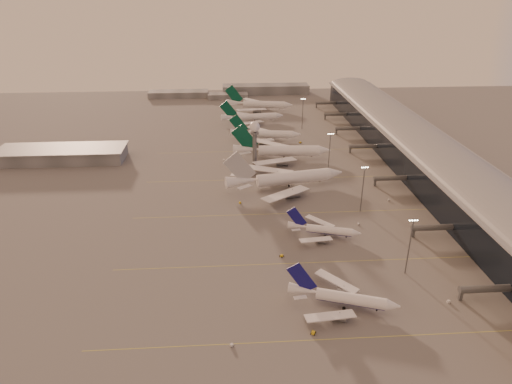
{
  "coord_description": "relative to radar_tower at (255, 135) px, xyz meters",
  "views": [
    {
      "loc": [
        -12.12,
        -148.67,
        106.42
      ],
      "look_at": [
        2.03,
        63.04,
        8.74
      ],
      "focal_mm": 32.0,
      "sensor_mm": 36.0,
      "label": 1
    }
  ],
  "objects": [
    {
      "name": "mast_a",
      "position": [
        53.0,
        -120.0,
        -7.21
      ],
      "size": [
        3.6,
        0.56,
        25.0
      ],
      "color": "#5A5D62",
      "rests_on": "ground"
    },
    {
      "name": "narrowbody_mid",
      "position": [
        26.18,
        -88.55,
        -18.22
      ],
      "size": [
        33.53,
        26.36,
        13.47
      ],
      "color": "white",
      "rests_on": "ground"
    },
    {
      "name": "widebody_white",
      "position": [
        15.66,
        -33.12,
        -16.69
      ],
      "size": [
        69.25,
        55.0,
        24.57
      ],
      "color": "white",
      "rests_on": "ground"
    },
    {
      "name": "gsv_tug_hangar",
      "position": [
        36.13,
        44.71,
        -20.41
      ],
      "size": [
        4.24,
        3.63,
        1.04
      ],
      "color": "yellow",
      "rests_on": "ground"
    },
    {
      "name": "ground",
      "position": [
        -5.0,
        -120.0,
        -20.95
      ],
      "size": [
        700.0,
        700.0,
        0.0
      ],
      "primitive_type": "plane",
      "color": "#5D5A5A",
      "rests_on": "ground"
    },
    {
      "name": "gsv_tug_far",
      "position": [
        21.41,
        -13.11,
        -20.39
      ],
      "size": [
        3.27,
        4.31,
        1.09
      ],
      "color": "silver",
      "rests_on": "ground"
    },
    {
      "name": "greentail_a",
      "position": [
        19.13,
        13.73,
        -16.75
      ],
      "size": [
        65.56,
        52.82,
        23.8
      ],
      "color": "white",
      "rests_on": "ground"
    },
    {
      "name": "taxiway_markings",
      "position": [
        25.0,
        -64.0,
        -20.94
      ],
      "size": [
        180.0,
        185.25,
        0.02
      ],
      "color": "gold",
      "rests_on": "ground"
    },
    {
      "name": "terminal",
      "position": [
        102.88,
        -9.91,
        -10.43
      ],
      "size": [
        57.0,
        362.0,
        23.04
      ],
      "color": "black",
      "rests_on": "ground"
    },
    {
      "name": "greentail_d",
      "position": [
        13.49,
        141.19,
        -16.97
      ],
      "size": [
        61.43,
        49.17,
        22.51
      ],
      "color": "white",
      "rests_on": "ground"
    },
    {
      "name": "gsv_truck_d",
      "position": [
        -19.49,
        12.56,
        -19.74
      ],
      "size": [
        2.6,
        6.01,
        2.36
      ],
      "color": "silver",
      "rests_on": "ground"
    },
    {
      "name": "distant_horizon",
      "position": [
        -2.38,
        205.14,
        -17.06
      ],
      "size": [
        165.0,
        37.5,
        9.0
      ],
      "color": "slate",
      "rests_on": "ground"
    },
    {
      "name": "mast_c",
      "position": [
        45.0,
        -10.0,
        -7.21
      ],
      "size": [
        3.6,
        0.56,
        25.0
      ],
      "color": "#5A5D62",
      "rests_on": "ground"
    },
    {
      "name": "radar_tower",
      "position": [
        0.0,
        0.0,
        0.0
      ],
      "size": [
        6.4,
        6.4,
        31.1
      ],
      "color": "#5A5D62",
      "rests_on": "ground"
    },
    {
      "name": "mast_d",
      "position": [
        43.0,
        80.0,
        -7.21
      ],
      "size": [
        3.6,
        0.56,
        25.0
      ],
      "color": "#5A5D62",
      "rests_on": "ground"
    },
    {
      "name": "hangar",
      "position": [
        -125.0,
        20.0,
        -16.63
      ],
      "size": [
        82.0,
        27.0,
        8.5
      ],
      "color": "slate",
      "rests_on": "ground"
    },
    {
      "name": "gsv_tug_mid",
      "position": [
        4.83,
        -104.78,
        -20.47
      ],
      "size": [
        3.59,
        3.8,
        0.94
      ],
      "color": "yellow",
      "rests_on": "ground"
    },
    {
      "name": "narrowbody_near",
      "position": [
        22.7,
        -138.83,
        -17.73
      ],
      "size": [
        39.23,
        30.77,
        15.92
      ],
      "color": "white",
      "rests_on": "ground"
    },
    {
      "name": "gsv_catering_a",
      "position": [
        62.22,
        -139.34,
        -18.98
      ],
      "size": [
        5.07,
        2.85,
        3.95
      ],
      "color": "silver",
      "rests_on": "ground"
    },
    {
      "name": "gsv_truck_a",
      "position": [
        -17.09,
        -155.91,
        -19.89
      ],
      "size": [
        5.24,
        4.46,
        2.07
      ],
      "color": "silver",
      "rests_on": "ground"
    },
    {
      "name": "mast_b",
      "position": [
        50.0,
        -65.0,
        -7.21
      ],
      "size": [
        3.6,
        0.56,
        25.0
      ],
      "color": "#5A5D62",
      "rests_on": "ground"
    },
    {
      "name": "greentail_c",
      "position": [
        4.9,
        101.45,
        -17.52
      ],
      "size": [
        53.39,
        42.88,
        19.43
      ],
      "color": "white",
      "rests_on": "ground"
    },
    {
      "name": "gsv_truck_c",
      "position": [
        -10.74,
        -51.91,
        -19.91
      ],
      "size": [
        5.29,
        2.81,
        2.03
      ],
      "color": "yellow",
      "rests_on": "ground"
    },
    {
      "name": "gsv_catering_b",
      "position": [
        68.59,
        -54.0,
        -19.14
      ],
      "size": [
        4.77,
        3.04,
        3.62
      ],
      "color": "silver",
      "rests_on": "ground"
    },
    {
      "name": "gsv_tug_near",
      "position": [
        9.76,
        -152.25,
        -20.42
      ],
      "size": [
        3.53,
        4.2,
        1.03
      ],
      "color": "yellow",
      "rests_on": "ground"
    },
    {
      "name": "gsv_truck_b",
      "position": [
        45.31,
        -79.09,
        -19.97
      ],
      "size": [
        5.04,
        3.0,
        1.92
      ],
      "color": "silver",
      "rests_on": "ground"
    },
    {
      "name": "greentail_b",
      "position": [
        11.71,
        54.1,
        -17.55
      ],
      "size": [
        52.89,
        42.45,
        19.27
      ],
      "color": "white",
      "rests_on": "ground"
    }
  ]
}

